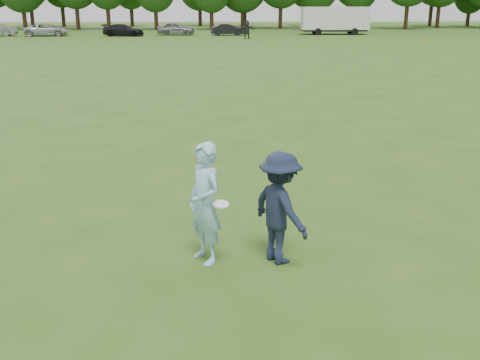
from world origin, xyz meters
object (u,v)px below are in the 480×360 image
at_px(car_f, 228,30).
at_px(field_cone, 426,41).
at_px(car_e, 176,29).
at_px(car_d, 123,30).
at_px(car_c, 46,30).
at_px(cargo_trailer, 335,19).
at_px(player_far_d, 247,30).
at_px(thrower, 205,204).
at_px(defender, 280,208).

xyz_separation_m(car_f, field_cone, (19.59, -11.60, -0.51)).
bearing_deg(car_f, car_e, 78.03).
xyz_separation_m(car_d, field_cone, (31.70, -10.64, -0.53)).
height_order(car_c, car_e, car_e).
height_order(car_f, cargo_trailer, cargo_trailer).
bearing_deg(player_far_d, cargo_trailer, 27.80).
distance_m(car_f, cargo_trailer, 13.04).
xyz_separation_m(thrower, cargo_trailer, (14.48, 61.06, 0.75)).
bearing_deg(thrower, car_e, 151.28).
distance_m(defender, car_f, 59.93).
bearing_deg(car_e, car_c, 96.79).
distance_m(player_far_d, car_f, 6.37).
xyz_separation_m(thrower, player_far_d, (3.50, 53.81, -0.05)).
xyz_separation_m(thrower, car_f, (1.54, 59.87, -0.36)).
bearing_deg(car_d, defender, -163.14).
distance_m(defender, player_far_d, 53.91).
distance_m(defender, car_c, 62.97).
relative_size(player_far_d, car_d, 0.42).
bearing_deg(thrower, field_cone, 123.29).
height_order(car_c, car_d, car_c).
bearing_deg(car_e, field_cone, -112.46).
height_order(defender, cargo_trailer, cargo_trailer).
distance_m(car_c, car_f, 21.04).
relative_size(defender, car_e, 0.43).
xyz_separation_m(defender, car_e, (-5.81, 60.48, -0.19)).
distance_m(player_far_d, car_e, 10.45).
distance_m(defender, field_cone, 52.27).
relative_size(player_far_d, car_c, 0.39).
distance_m(thrower, cargo_trailer, 62.76).
distance_m(thrower, car_c, 62.52).
bearing_deg(car_d, car_f, -79.89).
relative_size(thrower, defender, 1.08).
height_order(player_far_d, car_f, player_far_d).
relative_size(thrower, player_far_d, 1.05).
bearing_deg(player_far_d, car_c, 160.71).
height_order(defender, car_d, defender).
distance_m(car_c, field_cone, 42.13).
height_order(thrower, car_d, thrower).
height_order(player_far_d, car_e, player_far_d).
relative_size(thrower, car_c, 0.41).
xyz_separation_m(defender, cargo_trailer, (13.26, 61.12, 0.83)).
relative_size(thrower, field_cone, 6.80).
relative_size(player_far_d, car_e, 0.44).
bearing_deg(player_far_d, car_f, 102.28).
bearing_deg(player_far_d, car_e, 135.06).
xyz_separation_m(thrower, car_d, (-10.56, 58.90, -0.34)).
xyz_separation_m(car_d, car_e, (5.98, 1.52, 0.07)).
bearing_deg(cargo_trailer, field_cone, -62.53).
distance_m(defender, cargo_trailer, 62.54).
bearing_deg(thrower, car_c, 165.11).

